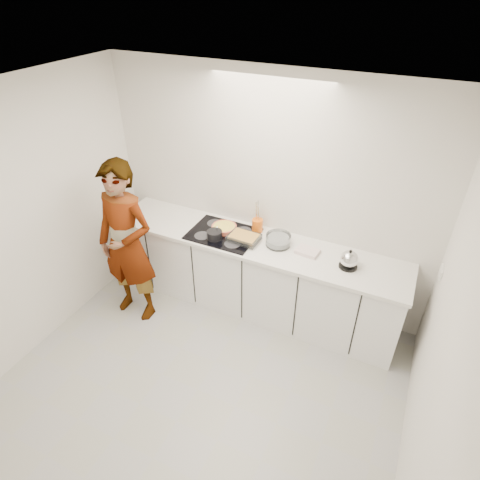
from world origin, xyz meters
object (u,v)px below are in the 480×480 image
at_px(tart_dish, 224,227).
at_px(cook, 127,244).
at_px(mixing_bowl, 278,240).
at_px(utensil_crock, 257,225).
at_px(hob, 223,234).
at_px(saucepan, 215,235).
at_px(kettle, 349,260).
at_px(baking_dish, 244,237).

distance_m(tart_dish, cook, 1.04).
height_order(mixing_bowl, utensil_crock, utensil_crock).
relative_size(hob, saucepan, 3.52).
bearing_deg(tart_dish, utensil_crock, 23.03).
bearing_deg(saucepan, cook, -147.97).
xyz_separation_m(tart_dish, kettle, (1.37, -0.07, 0.05)).
bearing_deg(kettle, mixing_bowl, 175.08).
bearing_deg(saucepan, kettle, 5.30).
distance_m(hob, mixing_bowl, 0.61).
bearing_deg(kettle, tart_dish, 177.08).
bearing_deg(tart_dish, saucepan, -93.10).
bearing_deg(baking_dish, kettle, 1.45).
xyz_separation_m(saucepan, kettle, (1.39, 0.13, 0.03)).
bearing_deg(mixing_bowl, utensil_crock, 153.65).
distance_m(saucepan, baking_dish, 0.31).
relative_size(baking_dish, utensil_crock, 2.21).
distance_m(tart_dish, mixing_bowl, 0.63).
bearing_deg(tart_dish, mixing_bowl, -0.57).
distance_m(saucepan, cook, 0.92).
height_order(baking_dish, cook, cook).
relative_size(mixing_bowl, cook, 0.16).
height_order(hob, mixing_bowl, mixing_bowl).
bearing_deg(cook, hob, 36.97).
height_order(tart_dish, saucepan, saucepan).
height_order(baking_dish, utensil_crock, utensil_crock).
distance_m(hob, cook, 1.02).
distance_m(mixing_bowl, cook, 1.57).
relative_size(baking_dish, kettle, 1.46).
relative_size(hob, baking_dish, 2.21).
xyz_separation_m(kettle, utensil_crock, (-1.04, 0.21, -0.01)).
bearing_deg(saucepan, mixing_bowl, 16.66).
xyz_separation_m(hob, cook, (-0.81, -0.61, 0.00)).
relative_size(tart_dish, baking_dish, 0.87).
relative_size(saucepan, utensil_crock, 1.39).
xyz_separation_m(hob, tart_dish, (-0.02, 0.07, 0.03)).
xyz_separation_m(tart_dish, cook, (-0.79, -0.68, -0.03)).
bearing_deg(hob, kettle, 0.04).
relative_size(mixing_bowl, utensil_crock, 1.98).
bearing_deg(tart_dish, baking_dish, -18.93).
bearing_deg(cook, utensil_crock, 36.31).
bearing_deg(hob, tart_dish, 109.23).
relative_size(hob, utensil_crock, 4.89).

